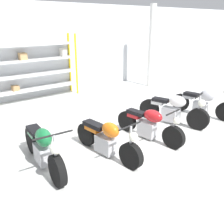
{
  "coord_description": "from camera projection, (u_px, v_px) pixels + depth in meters",
  "views": [
    {
      "loc": [
        -3.69,
        -4.31,
        2.88
      ],
      "look_at": [
        0.0,
        0.4,
        0.7
      ],
      "focal_mm": 40.0,
      "sensor_mm": 36.0,
      "label": 1
    }
  ],
  "objects": [
    {
      "name": "ground_plane",
      "position": [
        122.0,
        142.0,
        6.31
      ],
      "size": [
        30.0,
        30.0,
        0.0
      ],
      "primitive_type": "plane",
      "color": "silver"
    },
    {
      "name": "back_wall",
      "position": [
        34.0,
        51.0,
        9.62
      ],
      "size": [
        30.0,
        0.08,
        3.6
      ],
      "color": "silver",
      "rests_on": "ground_plane"
    },
    {
      "name": "shelving_rack",
      "position": [
        16.0,
        69.0,
        9.04
      ],
      "size": [
        4.72,
        0.63,
        2.44
      ],
      "color": "yellow",
      "rests_on": "ground_plane"
    },
    {
      "name": "support_pillar",
      "position": [
        151.0,
        47.0,
        11.2
      ],
      "size": [
        0.28,
        0.28,
        3.6
      ],
      "color": "silver",
      "rests_on": "ground_plane"
    },
    {
      "name": "motorcycle_green",
      "position": [
        43.0,
        148.0,
        5.08
      ],
      "size": [
        0.74,
        2.13,
        1.02
      ],
      "rotation": [
        0.0,
        0.0,
        -1.64
      ],
      "color": "black",
      "rests_on": "ground_plane"
    },
    {
      "name": "motorcycle_orange",
      "position": [
        107.0,
        139.0,
        5.57
      ],
      "size": [
        0.62,
        2.03,
        0.95
      ],
      "rotation": [
        0.0,
        0.0,
        -1.47
      ],
      "color": "black",
      "rests_on": "ground_plane"
    },
    {
      "name": "motorcycle_red",
      "position": [
        149.0,
        124.0,
        6.38
      ],
      "size": [
        0.62,
        2.05,
        0.93
      ],
      "rotation": [
        0.0,
        0.0,
        -1.45
      ],
      "color": "black",
      "rests_on": "ground_plane"
    },
    {
      "name": "motorcycle_white",
      "position": [
        173.0,
        110.0,
        7.33
      ],
      "size": [
        0.9,
        2.08,
        1.0
      ],
      "rotation": [
        0.0,
        0.0,
        -1.27
      ],
      "color": "black",
      "rests_on": "ground_plane"
    },
    {
      "name": "motorcycle_silver",
      "position": [
        204.0,
        102.0,
        7.93
      ],
      "size": [
        0.71,
        2.06,
        1.0
      ],
      "rotation": [
        0.0,
        0.0,
        -1.37
      ],
      "color": "black",
      "rests_on": "ground_plane"
    }
  ]
}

